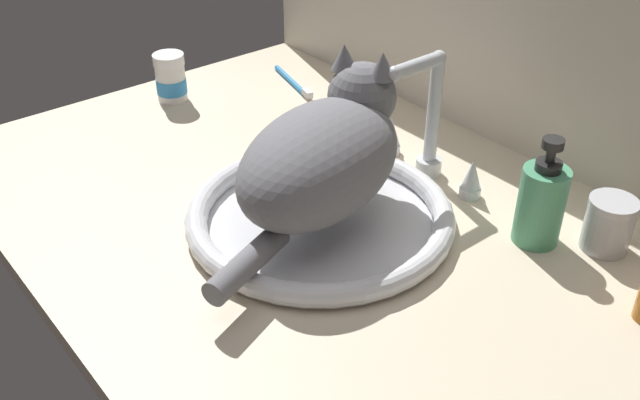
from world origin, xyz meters
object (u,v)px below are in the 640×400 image
object	(u,v)px
cat	(327,152)
metal_jar	(609,224)
toothbrush	(294,83)
sink_basin	(320,216)
soap_pump_bottle	(541,203)
faucet	(428,130)
pill_bottle	(171,79)

from	to	relation	value
cat	metal_jar	xyz separation A→B (cm)	(28.65, 24.03, -6.83)
cat	toothbrush	size ratio (longest dim) A/B	2.45
sink_basin	metal_jar	xyz separation A→B (cm)	(28.02, 25.74, 2.36)
cat	soap_pump_bottle	size ratio (longest dim) A/B	2.58
faucet	pill_bottle	xyz separation A→B (cm)	(-48.50, -16.53, -3.67)
faucet	soap_pump_bottle	size ratio (longest dim) A/B	1.31
sink_basin	metal_jar	world-z (taller)	metal_jar
sink_basin	cat	size ratio (longest dim) A/B	0.94
soap_pump_bottle	toothbrush	world-z (taller)	soap_pump_bottle
cat	soap_pump_bottle	distance (cm)	28.91
cat	metal_jar	bearing A→B (deg)	39.99
cat	pill_bottle	distance (cm)	48.36
sink_basin	toothbrush	world-z (taller)	sink_basin
faucet	cat	world-z (taller)	cat
toothbrush	sink_basin	bearing A→B (deg)	-32.99
toothbrush	faucet	bearing A→B (deg)	-6.93
faucet	cat	size ratio (longest dim) A/B	0.51
cat	metal_jar	distance (cm)	38.02
faucet	soap_pump_bottle	distance (cm)	21.22
metal_jar	soap_pump_bottle	world-z (taller)	soap_pump_bottle
faucet	metal_jar	distance (cm)	28.75
sink_basin	pill_bottle	world-z (taller)	pill_bottle
cat	metal_jar	world-z (taller)	cat
metal_jar	cat	bearing A→B (deg)	-140.01
pill_bottle	toothbrush	xyz separation A→B (cm)	(9.11, 21.32, -3.54)
sink_basin	soap_pump_bottle	size ratio (longest dim) A/B	2.42
sink_basin	toothbrush	distance (cm)	46.97
faucet	pill_bottle	size ratio (longest dim) A/B	2.24
sink_basin	faucet	distance (cm)	21.76
faucet	soap_pump_bottle	bearing A→B (deg)	-1.73
toothbrush	soap_pump_bottle	bearing A→B (deg)	-5.13
metal_jar	faucet	bearing A→B (deg)	-169.98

